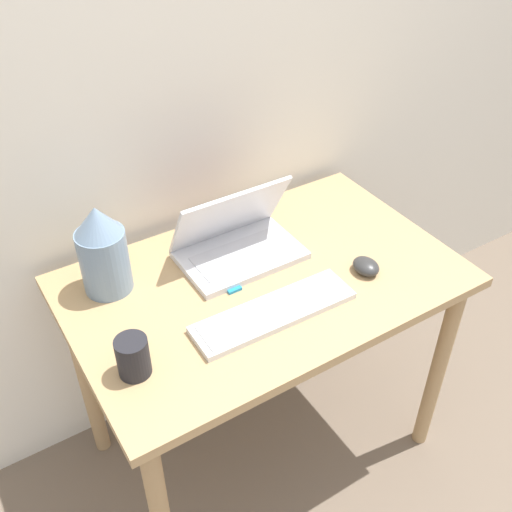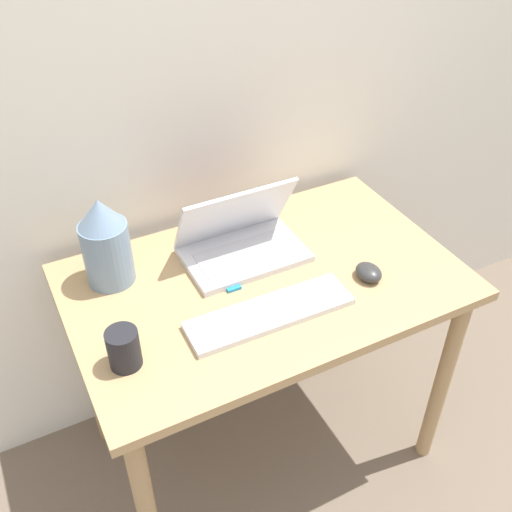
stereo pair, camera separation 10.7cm
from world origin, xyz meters
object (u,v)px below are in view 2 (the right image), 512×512
vase (105,242)px  mouse (369,272)px  mp3_player (231,285)px  keyboard (270,313)px  laptop (241,240)px  mug (124,349)px

vase → mouse: bearing=-26.7°
mp3_player → keyboard: bearing=-75.4°
laptop → mouse: (0.27, -0.26, -0.03)m
vase → mug: bearing=-100.5°
laptop → mug: size_ratio=3.35×
mouse → vase: 0.72m
mouse → mp3_player: (-0.36, 0.14, -0.02)m
mug → vase: bearing=79.5°
mug → mouse: bearing=-0.2°
vase → mp3_player: bearing=-32.5°
vase → mp3_player: vase is taller
laptop → vase: size_ratio=1.32×
mug → mp3_player: bearing=22.3°
mp3_player → mug: (-0.34, -0.14, 0.05)m
keyboard → mp3_player: size_ratio=9.10×
vase → mp3_player: size_ratio=5.30×
mouse → keyboard: bearing=-178.3°
keyboard → mp3_player: bearing=104.6°
laptop → keyboard: (-0.05, -0.27, -0.04)m
mouse → vase: bearing=153.3°
mug → keyboard: bearing=-1.7°
keyboard → mouse: 0.32m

